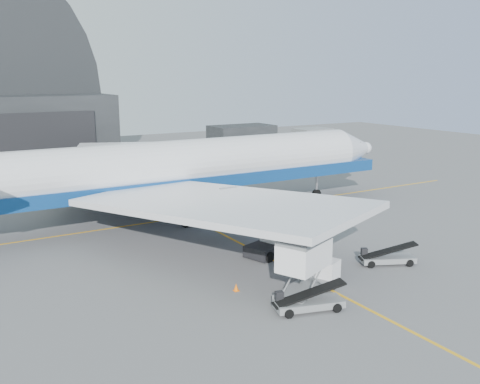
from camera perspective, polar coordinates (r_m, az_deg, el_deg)
ground at (r=41.87m, az=6.53°, el=-8.76°), size 200.00×200.00×0.00m
taxi_lines at (r=51.92m, az=-1.98°, el=-4.46°), size 80.00×42.12×0.02m
distant_bldg_a at (r=121.03m, az=0.19°, el=5.24°), size 14.00×8.00×4.00m
distant_bldg_b at (r=127.42m, az=7.73°, el=5.49°), size 8.00×6.00×2.80m
airliner at (r=56.64m, az=-6.70°, el=2.52°), size 55.25×53.58×19.39m
catering_truck at (r=37.35m, az=7.19°, el=-8.04°), size 6.33×4.43×4.09m
pushback_tug at (r=45.91m, az=3.24°, el=-5.79°), size 4.79×3.64×1.97m
belt_loader_a at (r=35.77m, az=7.27°, el=-11.59°), size 4.94×2.72×1.85m
belt_loader_b at (r=45.22m, az=15.39°, el=-6.78°), size 4.64×3.21×1.78m
traffic_cone at (r=38.60m, az=-0.42°, el=-10.14°), size 0.39×0.39×0.56m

